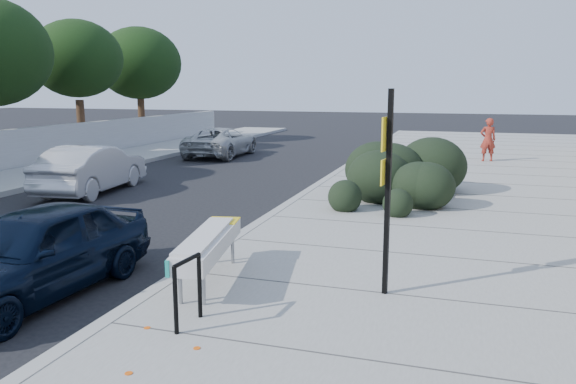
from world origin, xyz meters
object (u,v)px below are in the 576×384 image
Objects in this scene: sedan_navy at (34,252)px; suv_silver at (221,142)px; wagon_silver at (92,169)px; bench at (208,244)px; pedestrian at (488,140)px; bike_rack at (188,285)px; sign_post at (387,181)px.

sedan_navy is 0.86× the size of suv_silver.
sedan_navy is 0.94× the size of wagon_silver.
sedan_navy is (-2.27, -0.93, -0.05)m from bench.
wagon_silver is 2.49× the size of pedestrian.
suv_silver is at bearing 102.69° from bench.
sedan_navy is 2.34× the size of pedestrian.
bike_rack is at bearing -8.86° from sedan_navy.
sign_post is 0.72× the size of sedan_navy.
suv_silver is (-7.03, 16.62, -0.03)m from bike_rack.
suv_silver is (0.00, 8.93, -0.05)m from wagon_silver.
suv_silver is at bearing 107.77° from sedan_navy.
bench is 2.89× the size of bike_rack.
sign_post is (2.08, 1.77, 1.07)m from bike_rack.
bench is at bearing 111.46° from bike_rack.
bench is 1.54m from bike_rack.
bike_rack is 0.22× the size of sedan_navy.
sign_post reaches higher than suv_silver.
sign_post is 15.51m from pedestrian.
pedestrian is (4.31, 15.67, 0.27)m from bench.
bike_rack is at bearing 63.66° from pedestrian.
bike_rack is 0.19× the size of suv_silver.
sedan_navy is at bearing 173.61° from bike_rack.
sedan_navy is 16.64m from suv_silver.
wagon_silver reaches higher than bench.
wagon_silver is at bearing 123.91° from sedan_navy.
suv_silver is at bearing -10.77° from pedestrian.
bench is 9.06m from wagon_silver.
suv_silver is at bearing -97.02° from wagon_silver.
bench is 2.45m from sedan_navy.
bench is at bearing 129.71° from wagon_silver.
bike_rack is 18.04m from suv_silver.
sign_post is 10.91m from wagon_silver.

